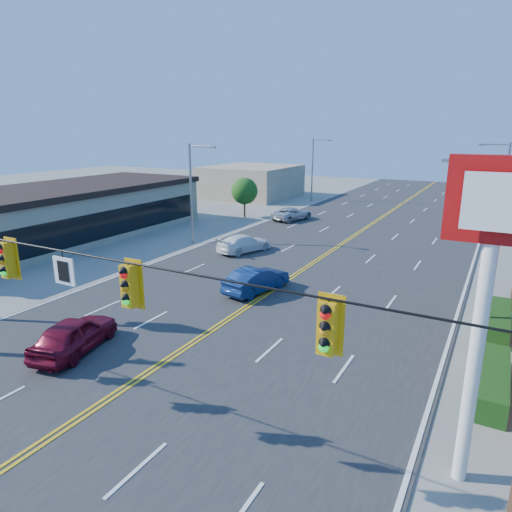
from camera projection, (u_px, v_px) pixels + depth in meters
The scene contains 15 objects.
ground at pixel (57, 435), 14.00m from camera, with size 160.00×160.00×0.00m, color gray.
road at pixel (307, 267), 30.90m from camera, with size 20.00×120.00×0.06m, color #2D2D30.
signal_span at pixel (34, 284), 12.74m from camera, with size 24.32×0.34×9.00m.
kfc_pylon at pixel (489, 262), 10.68m from camera, with size 2.20×0.36×8.50m.
strip_mall at pixel (59, 212), 38.78m from camera, with size 10.40×26.40×4.40m.
streetlight_se at pixel (489, 238), 19.64m from camera, with size 2.55×0.25×8.00m.
streetlight_ne at pixel (502, 183), 39.94m from camera, with size 2.55×0.25×8.00m.
streetlight_sw at pixel (193, 188), 36.38m from camera, with size 2.55×0.25×8.00m.
streetlight_nw at pixel (314, 166), 58.37m from camera, with size 2.55×0.25×8.00m.
tree_west at pixel (244, 191), 48.01m from camera, with size 2.80×2.80×4.20m.
bld_west_far at pixel (251, 181), 63.26m from camera, with size 11.00×12.00×4.20m, color tan.
car_magenta at pixel (75, 336), 19.02m from camera, with size 1.75×4.34×1.48m, color maroon.
car_blue at pixel (256, 281), 26.03m from camera, with size 1.52×4.37×1.44m, color navy.
car_white at pixel (244, 244), 34.63m from camera, with size 1.84×4.52×1.31m, color white.
car_silver at pixel (292, 214), 46.79m from camera, with size 2.16×4.69×1.30m, color silver.
Camera 1 is at (11.12, -7.62, 9.04)m, focal length 32.00 mm.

